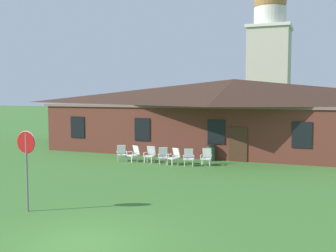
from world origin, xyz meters
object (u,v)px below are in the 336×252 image
stop_sign (26,154)px  lawn_chair_right_end (174,156)px  lawn_chair_under_eave (206,157)px  lawn_chair_left_end (150,154)px  lawn_chair_middle (163,155)px  lawn_chair_far_side (189,157)px  lawn_chair_by_porch (122,153)px  trash_bin (211,153)px  lawn_chair_near_door (134,153)px

stop_sign → lawn_chair_right_end: size_ratio=2.96×
lawn_chair_right_end → lawn_chair_under_eave: bearing=15.5°
stop_sign → lawn_chair_left_end: size_ratio=2.96×
lawn_chair_middle → stop_sign: bearing=-94.7°
lawn_chair_far_side → lawn_chair_by_porch: bearing=179.4°
lawn_chair_far_side → trash_bin: size_ratio=0.98×
stop_sign → lawn_chair_by_porch: 10.96m
lawn_chair_near_door → lawn_chair_right_end: (2.64, -0.13, 0.00)m
lawn_chair_near_door → lawn_chair_far_side: same height
lawn_chair_near_door → lawn_chair_right_end: 2.64m
lawn_chair_by_porch → lawn_chair_left_end: bearing=6.9°
lawn_chair_left_end → lawn_chair_under_eave: 3.44m
lawn_chair_by_porch → lawn_chair_right_end: bearing=-0.8°
stop_sign → trash_bin: size_ratio=2.89×
lawn_chair_left_end → lawn_chair_by_porch: bearing=-173.1°
lawn_chair_by_porch → lawn_chair_near_door: (0.79, 0.08, 0.00)m
lawn_chair_far_side → lawn_chair_under_eave: bearing=28.6°
lawn_chair_right_end → lawn_chair_middle: bearing=-179.6°
lawn_chair_by_porch → lawn_chair_far_side: bearing=-0.6°
lawn_chair_middle → trash_bin: size_ratio=0.98×
lawn_chair_right_end → lawn_chair_far_side: (0.89, -0.00, 0.00)m
lawn_chair_left_end → lawn_chair_far_side: 2.53m
lawn_chair_near_door → lawn_chair_right_end: bearing=-2.8°
lawn_chair_left_end → trash_bin: (3.25, 1.84, -0.00)m
lawn_chair_left_end → lawn_chair_middle: same height
lawn_chair_under_eave → stop_sign: bearing=-106.8°
lawn_chair_by_porch → lawn_chair_left_end: 1.82m
lawn_chair_middle → trash_bin: trash_bin is taller
lawn_chair_right_end → trash_bin: bearing=52.2°
lawn_chair_by_porch → lawn_chair_right_end: (3.43, -0.05, 0.00)m
lawn_chair_near_door → lawn_chair_left_end: same height
lawn_chair_right_end → lawn_chair_under_eave: same height
stop_sign → lawn_chair_by_porch: size_ratio=2.96×
lawn_chair_by_porch → lawn_chair_left_end: (1.81, 0.22, 0.00)m
lawn_chair_by_porch → lawn_chair_far_side: (4.32, -0.05, 0.00)m
stop_sign → lawn_chair_left_end: 11.02m
stop_sign → lawn_chair_right_end: stop_sign is taller
lawn_chair_under_eave → trash_bin: trash_bin is taller
lawn_chair_under_eave → trash_bin: 1.61m
lawn_chair_far_side → lawn_chair_under_eave: (0.92, 0.50, 0.00)m
stop_sign → lawn_chair_far_side: bearing=77.1°
trash_bin → lawn_chair_under_eave: bearing=-83.6°
lawn_chair_middle → lawn_chair_under_eave: (2.48, 0.51, 0.00)m
lawn_chair_right_end → trash_bin: trash_bin is taller
lawn_chair_far_side → lawn_chair_left_end: bearing=174.0°
lawn_chair_near_door → lawn_chair_far_side: (3.53, -0.13, 0.00)m
lawn_chair_middle → lawn_chair_right_end: bearing=0.4°
lawn_chair_middle → lawn_chair_under_eave: size_ratio=1.00×
lawn_chair_left_end → lawn_chair_right_end: bearing=-9.3°
lawn_chair_under_eave → lawn_chair_near_door: bearing=-175.2°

